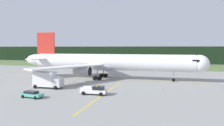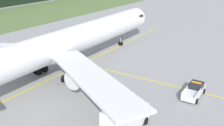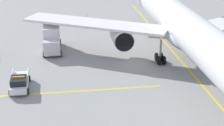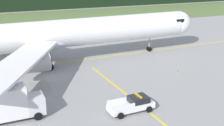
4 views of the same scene
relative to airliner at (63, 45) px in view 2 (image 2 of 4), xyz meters
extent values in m
plane|color=gray|center=(-2.85, -7.34, -5.04)|extent=(320.00, 320.00, 0.00)
cube|color=yellow|center=(0.87, 0.03, -5.04)|extent=(76.66, 3.32, 0.01)
cube|color=yellow|center=(5.73, -20.20, -5.04)|extent=(1.51, 30.65, 0.01)
cylinder|color=white|center=(0.87, 0.03, 0.13)|extent=(48.10, 6.69, 4.81)
ellipsoid|color=white|center=(25.79, 1.02, 0.13)|extent=(5.48, 5.01, 4.81)
ellipsoid|color=#AEB3C2|center=(-1.52, -0.06, -1.19)|extent=(10.10, 5.44, 2.64)
cube|color=black|center=(24.63, 0.97, 0.97)|extent=(1.98, 4.64, 0.70)
cylinder|color=#B0B0B0|center=(-5.47, 7.93, -1.92)|extent=(4.52, 2.98, 2.81)
cylinder|color=black|center=(-3.21, 8.02, -1.92)|extent=(0.22, 2.59, 2.58)
cube|color=white|center=(-7.16, -11.99, -0.47)|extent=(13.87, 21.13, 0.35)
cylinder|color=#B0B0B0|center=(-4.83, -8.34, -1.92)|extent=(4.52, 2.98, 2.81)
cylinder|color=black|center=(-2.57, -8.25, -1.92)|extent=(0.22, 2.59, 2.58)
cylinder|color=gray|center=(19.08, 0.75, -3.21)|extent=(0.20, 0.20, 2.77)
cylinder|color=black|center=(19.07, 1.01, -4.59)|extent=(0.91, 0.26, 0.90)
cylinder|color=black|center=(19.09, 0.49, -4.59)|extent=(0.91, 0.26, 0.90)
cylinder|color=gray|center=(-2.64, 3.02, -3.06)|extent=(0.28, 0.28, 2.77)
cylinder|color=black|center=(-1.93, 2.70, -4.44)|extent=(1.21, 0.35, 1.20)
cylinder|color=black|center=(-1.96, 3.40, -4.44)|extent=(1.21, 0.35, 1.20)
cylinder|color=black|center=(-3.33, 2.65, -4.44)|extent=(1.21, 0.35, 1.20)
cylinder|color=black|center=(-3.36, 3.35, -4.44)|extent=(1.21, 0.35, 1.20)
cylinder|color=gray|center=(-2.40, -3.22, -3.06)|extent=(0.28, 0.28, 2.77)
cylinder|color=black|center=(-1.71, -2.85, -4.44)|extent=(1.21, 0.35, 1.20)
cylinder|color=black|center=(-1.68, -3.54, -4.44)|extent=(1.21, 0.35, 1.20)
cylinder|color=black|center=(-3.11, -2.90, -4.44)|extent=(1.21, 0.35, 1.20)
cylinder|color=black|center=(-3.08, -3.60, -4.44)|extent=(1.21, 0.35, 1.20)
cube|color=silver|center=(3.91, -21.72, -4.31)|extent=(5.51, 2.19, 0.70)
cube|color=black|center=(4.89, -21.68, -3.61)|extent=(2.25, 1.89, 0.70)
cube|color=silver|center=(2.57, -20.85, -3.74)|extent=(2.61, 0.21, 0.45)
cube|color=silver|center=(2.65, -22.70, -3.74)|extent=(2.61, 0.21, 0.45)
cube|color=orange|center=(4.89, -21.68, -3.18)|extent=(0.26, 1.38, 0.16)
cylinder|color=black|center=(5.71, -20.64, -4.66)|extent=(0.77, 0.27, 0.76)
cylinder|color=black|center=(5.80, -22.63, -4.66)|extent=(0.77, 0.27, 0.76)
cylinder|color=black|center=(2.02, -20.80, -4.66)|extent=(0.77, 0.27, 0.76)
cylinder|color=black|center=(2.11, -22.80, -4.66)|extent=(0.77, 0.27, 0.76)
cube|color=silver|center=(-6.37, -18.30, -3.59)|extent=(1.97, 2.45, 2.00)
cube|color=silver|center=(-9.89, -18.41, -2.90)|extent=(5.22, 2.55, 3.39)
cylinder|color=black|center=(-6.40, -17.10, -4.59)|extent=(0.91, 0.29, 0.90)
cylinder|color=black|center=(-6.33, -19.50, -4.59)|extent=(0.91, 0.29, 0.90)
cylinder|color=yellow|center=(16.88, -12.26, -4.90)|extent=(0.10, 0.10, 0.28)
sphere|color=blue|center=(16.88, -12.26, -4.71)|extent=(0.12, 0.12, 0.12)
camera|label=1|loc=(20.37, -62.44, 4.62)|focal=34.90mm
camera|label=2|loc=(-32.02, -32.50, 13.57)|focal=44.41mm
camera|label=3|loc=(45.86, -15.17, 14.59)|focal=60.80mm
camera|label=4|loc=(-10.37, -49.92, 10.98)|focal=48.20mm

